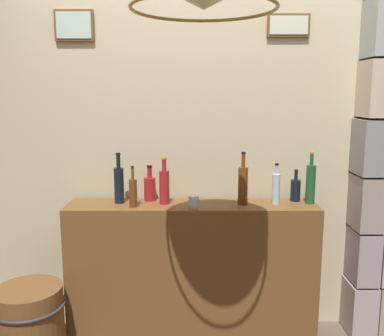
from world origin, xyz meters
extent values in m
cube|color=beige|center=(0.00, 1.10, 1.35)|extent=(3.51, 0.08, 2.69)
cube|color=brown|center=(-0.77, 1.05, 2.11)|extent=(0.26, 0.03, 0.20)
cube|color=silver|center=(-0.77, 1.03, 2.11)|extent=(0.23, 0.01, 0.17)
cube|color=brown|center=(0.63, 1.05, 2.11)|extent=(0.28, 0.03, 0.15)
cube|color=beige|center=(0.63, 1.03, 2.11)|extent=(0.25, 0.01, 0.12)
cube|color=#A7999E|center=(1.18, 0.96, 0.19)|extent=(0.17, 0.32, 0.36)
cube|color=#9F9584|center=(1.35, 0.96, 0.19)|extent=(0.17, 0.32, 0.36)
cube|color=#9B8D9A|center=(1.18, 0.96, 0.57)|extent=(0.16, 0.32, 0.36)
cube|color=gray|center=(1.18, 0.96, 0.94)|extent=(0.17, 0.32, 0.36)
cube|color=gray|center=(1.18, 0.96, 1.32)|extent=(0.18, 0.32, 0.36)
cube|color=beige|center=(1.18, 0.96, 1.70)|extent=(0.15, 0.32, 0.36)
cube|color=brown|center=(0.00, 0.86, 0.48)|extent=(1.64, 0.32, 0.95)
cylinder|color=black|center=(-0.48, 0.89, 1.07)|extent=(0.06, 0.06, 0.24)
cylinder|color=black|center=(-0.48, 0.89, 1.23)|extent=(0.03, 0.03, 0.09)
cylinder|color=black|center=(-0.48, 0.89, 1.28)|extent=(0.03, 0.03, 0.01)
cylinder|color=#5C3416|center=(-0.38, 0.79, 1.04)|extent=(0.05, 0.05, 0.18)
cylinder|color=#5C3416|center=(-0.38, 0.79, 1.17)|extent=(0.02, 0.02, 0.07)
cylinder|color=black|center=(-0.38, 0.79, 1.21)|extent=(0.02, 0.02, 0.01)
cylinder|color=black|center=(0.70, 0.95, 1.02)|extent=(0.07, 0.07, 0.15)
cylinder|color=black|center=(0.70, 0.95, 1.12)|extent=(0.02, 0.02, 0.06)
cylinder|color=black|center=(0.70, 0.95, 1.16)|extent=(0.03, 0.03, 0.01)
cylinder|color=maroon|center=(-0.18, 0.87, 1.06)|extent=(0.07, 0.07, 0.22)
cylinder|color=maroon|center=(-0.18, 0.87, 1.21)|extent=(0.03, 0.03, 0.08)
cylinder|color=#B7932D|center=(-0.18, 0.87, 1.25)|extent=(0.03, 0.03, 0.01)
cylinder|color=silver|center=(0.55, 0.87, 1.05)|extent=(0.05, 0.05, 0.20)
cylinder|color=silver|center=(0.55, 0.87, 1.18)|extent=(0.02, 0.02, 0.06)
cylinder|color=black|center=(0.55, 0.87, 1.21)|extent=(0.02, 0.02, 0.01)
cylinder|color=brown|center=(0.33, 0.86, 1.07)|extent=(0.06, 0.06, 0.25)
cylinder|color=brown|center=(0.33, 0.86, 1.24)|extent=(0.02, 0.02, 0.09)
cylinder|color=black|center=(0.33, 0.86, 1.29)|extent=(0.03, 0.03, 0.01)
cylinder|color=maroon|center=(-0.29, 0.96, 1.03)|extent=(0.08, 0.08, 0.16)
cylinder|color=maroon|center=(-0.29, 0.96, 1.14)|extent=(0.03, 0.03, 0.07)
cylinder|color=black|center=(-0.29, 0.96, 1.19)|extent=(0.04, 0.04, 0.01)
cylinder|color=#1B5127|center=(0.78, 0.88, 1.08)|extent=(0.06, 0.06, 0.26)
cylinder|color=#1B5127|center=(0.78, 0.88, 1.24)|extent=(0.02, 0.02, 0.08)
cylinder|color=#B7932D|center=(0.78, 0.88, 1.29)|extent=(0.03, 0.03, 0.01)
cylinder|color=silver|center=(0.01, 0.76, 0.99)|extent=(0.07, 0.07, 0.08)
torus|color=#AD8433|center=(0.05, 0.04, 2.02)|extent=(0.63, 0.63, 0.02)
cylinder|color=brown|center=(-0.99, 0.56, 0.25)|extent=(0.41, 0.41, 0.51)
torus|color=#333338|center=(-0.99, 0.56, 0.39)|extent=(0.43, 0.43, 0.02)
camera|label=1|loc=(0.00, -1.86, 1.66)|focal=39.85mm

